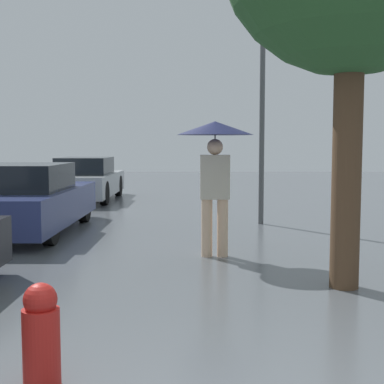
{
  "coord_description": "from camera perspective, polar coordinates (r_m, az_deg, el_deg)",
  "views": [
    {
      "loc": [
        0.04,
        -2.53,
        1.65
      ],
      "look_at": [
        -0.01,
        5.26,
        0.96
      ],
      "focal_mm": 50.0,
      "sensor_mm": 36.0,
      "label": 1
    }
  ],
  "objects": [
    {
      "name": "pedestrian",
      "position": [
        7.8,
        2.47,
        4.49
      ],
      "size": [
        1.11,
        1.11,
        1.99
      ],
      "color": "beige",
      "rests_on": "ground_plane"
    },
    {
      "name": "parked_car_middle",
      "position": [
        10.53,
        -17.55,
        -0.83
      ],
      "size": [
        1.89,
        4.33,
        1.29
      ],
      "color": "navy",
      "rests_on": "ground_plane"
    },
    {
      "name": "street_lamp",
      "position": [
        11.19,
        7.51,
        10.6
      ],
      "size": [
        0.3,
        0.3,
        4.2
      ],
      "color": "#515456",
      "rests_on": "ground_plane"
    },
    {
      "name": "parked_car_farthest",
      "position": [
        16.14,
        -11.17,
        1.25
      ],
      "size": [
        1.66,
        4.25,
        1.27
      ],
      "color": "#9EA3A8",
      "rests_on": "ground_plane"
    },
    {
      "name": "fire_hydrant",
      "position": [
        3.89,
        -15.79,
        -14.55
      ],
      "size": [
        0.25,
        0.25,
        0.72
      ],
      "color": "#B21E19",
      "rests_on": "ground_plane"
    }
  ]
}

